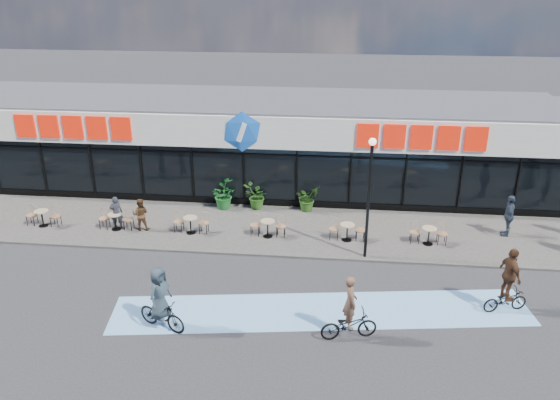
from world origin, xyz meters
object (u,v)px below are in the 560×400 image
potted_plant_right (256,196)px  pedestrian_a (509,216)px  cyclist_b (508,285)px  potted_plant_left (222,194)px  potted_plant_mid (307,198)px  patron_right (141,214)px  lamp_post (369,188)px  cyclist_a (349,318)px  patron_left (116,213)px

potted_plant_right → pedestrian_a: pedestrian_a is taller
cyclist_b → potted_plant_left: bearing=146.7°
potted_plant_mid → patron_right: 7.61m
lamp_post → cyclist_b: lamp_post is taller
potted_plant_mid → pedestrian_a: size_ratio=0.65×
potted_plant_mid → potted_plant_right: potted_plant_right is taller
lamp_post → cyclist_a: lamp_post is taller
lamp_post → patron_right: 9.96m
patron_right → pedestrian_a: (15.68, 1.08, 0.19)m
patron_right → potted_plant_right: bearing=-158.6°
potted_plant_left → patron_right: 4.06m
potted_plant_mid → cyclist_b: (7.07, -7.43, 0.29)m
pedestrian_a → cyclist_a: size_ratio=0.83×
patron_right → lamp_post: bearing=161.9°
potted_plant_mid → patron_left: (-8.14, -2.84, 0.16)m
potted_plant_right → cyclist_b: bearing=-37.9°
patron_left → pedestrian_a: bearing=166.9°
potted_plant_left → cyclist_b: 13.26m
cyclist_a → lamp_post: bearing=82.2°
patron_right → pedestrian_a: bearing=174.5°
patron_right → cyclist_b: bearing=152.5°
potted_plant_mid → potted_plant_right: bearing=-178.5°
lamp_post → pedestrian_a: bearing=22.7°
patron_left → pedestrian_a: (16.77, 1.08, 0.16)m
patron_right → cyclist_a: 11.09m
patron_right → potted_plant_mid: bearing=-167.5°
lamp_post → patron_left: size_ratio=3.25×
potted_plant_mid → patron_right: size_ratio=0.82×
patron_left → cyclist_a: size_ratio=0.68×
pedestrian_a → cyclist_b: bearing=-4.1°
lamp_post → patron_left: 11.01m
potted_plant_left → patron_right: patron_right is taller
potted_plant_left → patron_right: size_ratio=0.94×
cyclist_a → cyclist_b: size_ratio=0.94×
cyclist_b → potted_plant_mid: bearing=133.5°
lamp_post → cyclist_b: (4.51, -3.13, -2.03)m
potted_plant_right → cyclist_b: (9.47, -7.37, 0.27)m
patron_left → cyclist_b: (15.21, -4.60, 0.14)m
potted_plant_right → cyclist_b: cyclist_b is taller
potted_plant_left → potted_plant_mid: (4.01, 0.15, -0.09)m
potted_plant_left → pedestrian_a: pedestrian_a is taller
potted_plant_mid → potted_plant_left: bearing=-177.9°
potted_plant_mid → pedestrian_a: bearing=-11.5°
potted_plant_mid → pedestrian_a: pedestrian_a is taller
lamp_post → cyclist_a: 5.68m
pedestrian_a → patron_right: bearing=-74.7°
potted_plant_right → pedestrian_a: (11.03, -1.70, 0.30)m
patron_left → cyclist_a: 11.99m
potted_plant_right → patron_right: 5.42m
potted_plant_right → lamp_post: bearing=-40.6°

